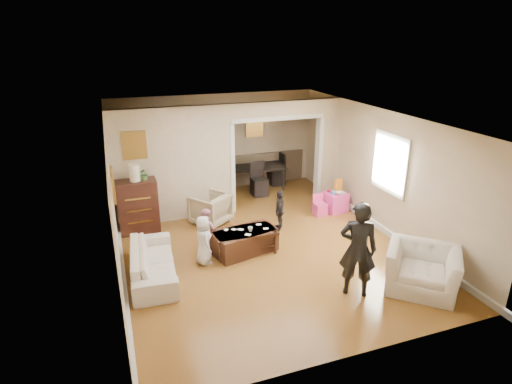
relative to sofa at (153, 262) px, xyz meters
name	(u,v)px	position (x,y,z in m)	size (l,w,h in m)	color
floor	(259,243)	(2.21, 0.57, -0.28)	(7.00, 7.00, 0.00)	#AA732B
partition_left	(174,165)	(0.83, 2.37, 1.02)	(2.75, 0.18, 2.60)	beige
partition_right	(327,150)	(4.68, 2.37, 1.02)	(0.55, 0.18, 2.60)	beige
partition_header	(278,109)	(3.31, 2.37, 2.15)	(2.22, 0.18, 0.35)	beige
window_pane	(390,163)	(4.94, 0.17, 1.27)	(0.03, 0.95, 1.10)	white
framed_art_partition	(134,145)	(0.01, 2.27, 1.57)	(0.45, 0.03, 0.55)	brown
framed_art_sofa_wall	(113,185)	(-0.50, -0.03, 1.52)	(0.03, 0.55, 0.40)	brown
framed_art_alcove	(254,126)	(3.31, 4.01, 1.42)	(0.45, 0.03, 0.55)	brown
sofa	(153,262)	(0.00, 0.00, 0.00)	(1.89, 0.74, 0.55)	beige
armchair_back	(210,209)	(1.49, 1.85, 0.07)	(0.75, 0.77, 0.70)	tan
armchair_front	(422,269)	(4.21, -1.91, 0.09)	(1.13, 0.99, 0.74)	beige
dresser	(138,206)	(-0.06, 1.97, 0.30)	(0.84, 0.47, 1.16)	#361610
table_lamp	(134,173)	(-0.06, 1.97, 1.06)	(0.22, 0.22, 0.36)	beige
potted_plant	(144,174)	(0.14, 1.97, 1.02)	(0.24, 0.21, 0.27)	#416A2F
coffee_table	(245,241)	(1.80, 0.29, -0.05)	(1.22, 0.61, 0.46)	#331710
coffee_cup	(250,229)	(1.90, 0.24, 0.23)	(0.10, 0.10, 0.09)	silver
play_table	(335,202)	(4.52, 1.54, -0.04)	(0.48, 0.48, 0.46)	#F941AC
cereal_box	(338,185)	(4.64, 1.64, 0.34)	(0.20, 0.07, 0.30)	yellow
cyan_cup	(333,192)	(4.42, 1.49, 0.23)	(0.08, 0.08, 0.08)	#27AFC5
toy_block	(329,191)	(4.40, 1.66, 0.21)	(0.08, 0.06, 0.05)	red
play_bowl	(340,193)	(4.57, 1.42, 0.21)	(0.21, 0.21, 0.05)	beige
dining_table	(251,176)	(3.15, 3.81, 0.05)	(1.85, 1.03, 0.65)	black
adult_person	(358,249)	(3.08, -1.66, 0.54)	(0.60, 0.39, 1.64)	black
child_kneel_a	(204,240)	(0.95, 0.14, 0.20)	(0.46, 0.30, 0.95)	silver
child_kneel_b	(206,230)	(1.10, 0.59, 0.18)	(0.44, 0.34, 0.90)	pink
child_toddler	(280,210)	(2.85, 1.04, 0.18)	(0.53, 0.22, 0.90)	black
craft_papers	(246,229)	(1.85, 0.34, 0.18)	(0.85, 0.48, 0.00)	white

